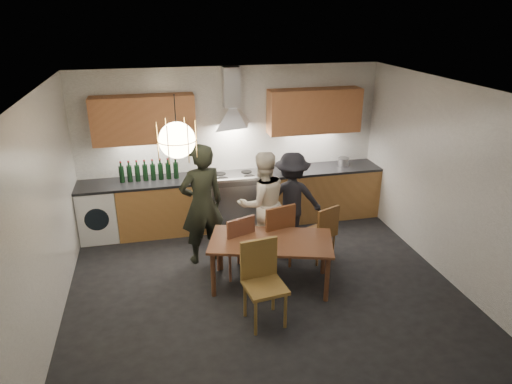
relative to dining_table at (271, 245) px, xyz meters
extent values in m
plane|color=black|center=(-0.12, -0.04, -0.59)|extent=(5.00, 5.00, 0.00)
cube|color=white|center=(-0.12, 2.21, 0.71)|extent=(5.00, 0.02, 2.60)
cube|color=white|center=(-0.12, -2.29, 0.71)|extent=(5.00, 0.02, 2.60)
cube|color=white|center=(-2.62, -0.04, 0.71)|extent=(0.02, 4.50, 2.60)
cube|color=white|center=(2.38, -0.04, 0.71)|extent=(0.02, 4.50, 2.60)
cube|color=silver|center=(-0.12, -0.04, 2.01)|extent=(5.00, 4.50, 0.02)
cube|color=#C1884A|center=(-1.29, 1.91, -0.16)|extent=(1.45, 0.60, 0.86)
cube|color=#C1884A|center=(1.36, 1.91, -0.16)|extent=(2.05, 0.60, 0.86)
cube|color=white|center=(-2.32, 1.91, -0.16)|extent=(0.58, 0.58, 0.85)
cube|color=black|center=(-1.59, 1.91, 0.29)|extent=(2.05, 0.62, 0.04)
cube|color=black|center=(1.36, 1.91, 0.29)|extent=(2.05, 0.62, 0.04)
cube|color=silver|center=(-0.12, 1.91, -0.19)|extent=(0.90, 0.60, 0.80)
cube|color=black|center=(-0.12, 1.63, -0.21)|extent=(0.78, 0.02, 0.42)
cube|color=slate|center=(-0.12, 1.91, 0.25)|extent=(0.90, 0.60, 0.08)
cube|color=silver|center=(-0.12, 1.65, 0.31)|extent=(0.90, 0.08, 0.04)
cube|color=#CE824F|center=(-1.49, 2.04, 1.27)|extent=(1.55, 0.35, 0.72)
cube|color=#CE824F|center=(1.26, 2.04, 1.27)|extent=(1.55, 0.35, 0.72)
cube|color=silver|center=(-0.12, 2.08, 1.70)|extent=(0.26, 0.22, 0.62)
cylinder|color=black|center=(-1.12, -0.14, 1.76)|extent=(0.01, 0.01, 0.50)
sphere|color=#FFE0A5|center=(-1.12, -0.14, 1.51)|extent=(0.40, 0.40, 0.40)
torus|color=gold|center=(-1.12, -0.14, 1.51)|extent=(0.43, 0.43, 0.01)
cube|color=brown|center=(0.00, 0.00, 0.06)|extent=(1.73, 1.21, 0.03)
cylinder|color=brown|center=(-0.78, -0.10, -0.27)|extent=(0.06, 0.06, 0.63)
cylinder|color=brown|center=(-0.59, 0.52, -0.27)|extent=(0.06, 0.06, 0.63)
cylinder|color=brown|center=(0.59, -0.52, -0.27)|extent=(0.06, 0.06, 0.63)
cylinder|color=brown|center=(0.78, 0.10, -0.27)|extent=(0.06, 0.06, 0.63)
cube|color=brown|center=(-0.42, 0.39, -0.15)|extent=(0.53, 0.53, 0.04)
cube|color=brown|center=(-0.35, 0.22, 0.10)|extent=(0.40, 0.18, 0.45)
cylinder|color=brown|center=(-0.32, 0.60, -0.38)|extent=(0.04, 0.04, 0.42)
cylinder|color=brown|center=(-0.20, 0.29, -0.38)|extent=(0.04, 0.04, 0.42)
cylinder|color=brown|center=(-0.63, 0.49, -0.38)|extent=(0.04, 0.04, 0.42)
cylinder|color=brown|center=(-0.51, 0.18, -0.38)|extent=(0.04, 0.04, 0.42)
cube|color=brown|center=(0.16, 0.49, -0.11)|extent=(0.54, 0.54, 0.04)
cube|color=brown|center=(0.21, 0.29, 0.16)|extent=(0.44, 0.15, 0.49)
cylinder|color=brown|center=(0.29, 0.71, -0.36)|extent=(0.04, 0.04, 0.46)
cylinder|color=brown|center=(0.38, 0.36, -0.36)|extent=(0.04, 0.04, 0.46)
cylinder|color=brown|center=(-0.06, 0.62, -0.36)|extent=(0.04, 0.04, 0.46)
cylinder|color=brown|center=(0.03, 0.27, -0.36)|extent=(0.04, 0.04, 0.46)
cube|color=brown|center=(0.85, 0.51, -0.17)|extent=(0.52, 0.52, 0.04)
cube|color=brown|center=(0.92, 0.35, 0.07)|extent=(0.37, 0.19, 0.43)
cylinder|color=brown|center=(0.93, 0.72, -0.39)|extent=(0.03, 0.03, 0.40)
cylinder|color=brown|center=(1.06, 0.43, -0.39)|extent=(0.03, 0.03, 0.40)
cylinder|color=brown|center=(0.64, 0.59, -0.39)|extent=(0.03, 0.03, 0.40)
cylinder|color=brown|center=(0.77, 0.30, -0.39)|extent=(0.03, 0.03, 0.40)
cube|color=brown|center=(-0.27, -0.75, -0.11)|extent=(0.50, 0.50, 0.04)
cube|color=brown|center=(-0.29, -0.55, 0.16)|extent=(0.45, 0.10, 0.49)
cylinder|color=brown|center=(-0.42, -0.96, -0.36)|extent=(0.04, 0.04, 0.46)
cylinder|color=brown|center=(-0.47, -0.60, -0.36)|extent=(0.04, 0.04, 0.46)
cylinder|color=brown|center=(-0.06, -0.91, -0.36)|extent=(0.04, 0.04, 0.46)
cylinder|color=brown|center=(-0.11, -0.55, -0.36)|extent=(0.04, 0.04, 0.46)
imported|color=black|center=(-0.78, 0.85, 0.29)|extent=(0.73, 0.57, 1.76)
imported|color=#F2E6D0|center=(0.10, 0.91, 0.20)|extent=(0.86, 0.73, 1.57)
imported|color=black|center=(0.61, 1.09, 0.15)|extent=(1.04, 0.73, 1.47)
imported|color=silver|center=(0.76, 1.81, 0.35)|extent=(0.33, 0.33, 0.08)
cylinder|color=silver|center=(1.80, 1.94, 0.38)|extent=(0.22, 0.22, 0.13)
camera|label=1|loc=(-1.36, -5.03, 2.86)|focal=32.00mm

